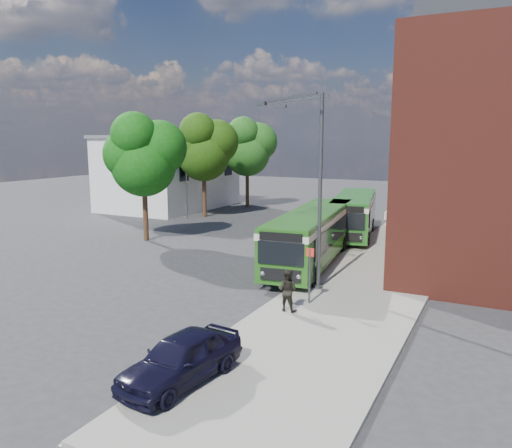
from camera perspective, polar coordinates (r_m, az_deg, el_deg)
The scene contains 15 objects.
ground at distance 27.48m, azimuth -1.76°, elevation -5.07°, with size 120.00×120.00×0.00m, color #2A2A2D.
pavement at distance 32.58m, azimuth 16.09°, elevation -2.95°, with size 6.00×48.00×0.15m, color gray.
kerb_line at distance 33.27m, azimuth 10.92°, elevation -2.60°, with size 0.12×48.00×0.01m, color beige.
white_building at distance 51.60m, azimuth -9.83°, elevation 5.90°, with size 9.40×13.40×7.30m.
flagpole at distance 44.24m, azimuth -7.95°, elevation 6.98°, with size 0.95×0.10×9.00m.
street_lamp at distance 22.84m, azimuth 6.48°, elevation 4.05°, with size 2.96×2.38×9.00m.
bus_stop_sign at distance 21.14m, azimuth 6.16°, elevation -5.46°, with size 0.35×0.08×2.52m.
bus_front at distance 28.26m, azimuth 6.48°, elevation -0.90°, with size 4.07×12.66×3.02m.
bus_rear at distance 36.60m, azimuth 11.15°, elevation 1.42°, with size 4.51×10.62×3.02m.
parked_car at distance 14.89m, azimuth -8.54°, elevation -14.91°, with size 1.67×4.16×1.42m, color black.
pedestrian_a at distance 23.49m, azimuth 6.25°, elevation -5.44°, with size 0.55×0.36×1.50m, color black.
pedestrian_b at distance 20.28m, azimuth 3.61°, elevation -7.56°, with size 0.83×0.65×1.71m, color black.
tree_left at distance 34.93m, azimuth -12.74°, elevation 7.78°, with size 5.20×4.95×8.78m.
tree_mid at distance 44.87m, azimuth -5.98°, elevation 8.75°, with size 5.47×5.20×9.23m.
tree_right at distance 50.95m, azimuth -0.98°, elevation 8.86°, with size 5.42×5.15×9.15m.
Camera 1 is at (12.75, -23.30, 7.06)m, focal length 35.00 mm.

